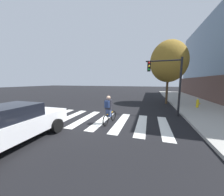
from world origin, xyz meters
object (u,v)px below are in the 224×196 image
object	(u,v)px
cyclist	(109,110)
fire_hydrant	(198,103)
traffic_light_near	(168,77)
street_tree_near	(169,62)
sedan_near	(9,125)

from	to	relation	value
cyclist	fire_hydrant	world-z (taller)	cyclist
traffic_light_near	street_tree_near	distance (m)	5.58
street_tree_near	sedan_near	bearing A→B (deg)	-121.41
fire_hydrant	street_tree_near	world-z (taller)	street_tree_near
sedan_near	street_tree_near	distance (m)	14.23
fire_hydrant	street_tree_near	bearing A→B (deg)	138.70
cyclist	street_tree_near	world-z (taller)	street_tree_near
sedan_near	street_tree_near	xyz separation A→B (m)	(7.13, 11.68, 3.87)
sedan_near	traffic_light_near	xyz separation A→B (m)	(6.47, 6.45, 2.04)
cyclist	traffic_light_near	size ratio (longest dim) A/B	0.40
traffic_light_near	fire_hydrant	xyz separation A→B (m)	(3.04, 3.14, -2.33)
traffic_light_near	sedan_near	bearing A→B (deg)	-135.10
traffic_light_near	cyclist	bearing A→B (deg)	-139.42
street_tree_near	fire_hydrant	bearing A→B (deg)	-41.30
traffic_light_near	street_tree_near	bearing A→B (deg)	82.80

